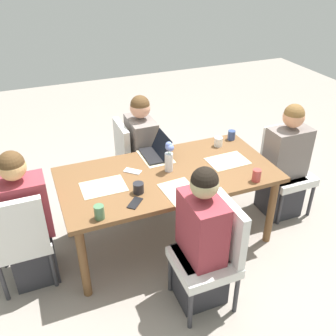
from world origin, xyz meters
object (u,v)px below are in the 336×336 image
object	(u,v)px
coffee_mug_near_left	(218,142)
coffee_mug_near_right	(257,175)
chair_head_left_left_near	(284,165)
person_head_right_left_mid	(27,226)
coffee_mug_centre_left	(231,135)
person_far_left_far	(201,245)
laptop_near_right_near	(157,152)
chair_near_right_near	(134,158)
flower_vase	(169,155)
dining_table	(168,181)
coffee_mug_far_left	(138,188)
coffee_mug_centre_right	(99,212)
person_near_right_near	(142,157)
phone_black	(135,203)
phone_silver	(133,171)
chair_head_right_left_mid	(20,236)
chair_far_left_far	(213,251)
person_head_left_left_near	(284,168)

from	to	relation	value
coffee_mug_near_left	coffee_mug_near_right	distance (m)	0.68
chair_head_left_left_near	person_head_right_left_mid	world-z (taller)	person_head_right_left_mid
person_head_right_left_mid	coffee_mug_centre_left	world-z (taller)	person_head_right_left_mid
person_far_left_far	laptop_near_right_near	distance (m)	1.08
chair_near_right_near	person_far_left_far	bearing A→B (deg)	91.87
chair_near_right_near	flower_vase	world-z (taller)	flower_vase
dining_table	coffee_mug_far_left	size ratio (longest dim) A/B	21.46
chair_near_right_near	coffee_mug_centre_left	size ratio (longest dim) A/B	9.49
dining_table	coffee_mug_centre_right	size ratio (longest dim) A/B	17.13
person_head_right_left_mid	coffee_mug_centre_left	xyz separation A→B (m)	(-2.05, -0.37, 0.25)
chair_near_right_near	coffee_mug_far_left	distance (m)	1.02
person_near_right_near	laptop_near_right_near	distance (m)	0.46
coffee_mug_near_left	coffee_mug_far_left	distance (m)	1.08
phone_black	phone_silver	bearing A→B (deg)	-152.38
person_far_left_far	flower_vase	xyz separation A→B (m)	(-0.06, -0.76, 0.36)
coffee_mug_centre_right	coffee_mug_far_left	xyz separation A→B (m)	(-0.36, -0.21, -0.01)
person_head_right_left_mid	coffee_mug_far_left	xyz separation A→B (m)	(-0.88, 0.17, 0.25)
person_head_right_left_mid	coffee_mug_centre_right	distance (m)	0.69
chair_head_right_left_mid	coffee_mug_near_left	size ratio (longest dim) A/B	9.97
phone_black	flower_vase	bearing A→B (deg)	172.28
coffee_mug_far_left	phone_black	size ratio (longest dim) A/B	0.58
coffee_mug_centre_right	phone_black	bearing A→B (deg)	-165.56
chair_head_right_left_mid	coffee_mug_far_left	world-z (taller)	chair_head_right_left_mid
chair_head_left_left_near	coffee_mug_centre_left	bearing A→B (deg)	-34.73
person_far_left_far	phone_black	world-z (taller)	person_far_left_far
person_head_right_left_mid	chair_near_right_near	xyz separation A→B (m)	(-1.13, -0.78, -0.03)
laptop_near_right_near	flower_vase	bearing A→B (deg)	90.92
coffee_mug_centre_right	phone_silver	distance (m)	0.67
laptop_near_right_near	phone_black	xyz separation A→B (m)	(0.42, 0.64, -0.04)
laptop_near_right_near	coffee_mug_near_left	bearing A→B (deg)	176.47
chair_near_right_near	coffee_mug_near_left	bearing A→B (deg)	146.29
person_near_right_near	coffee_mug_centre_right	xyz separation A→B (m)	(0.69, 1.10, 0.26)
dining_table	chair_far_left_far	size ratio (longest dim) A/B	2.08
chair_head_right_left_mid	person_near_right_near	bearing A→B (deg)	-147.88
coffee_mug_centre_right	person_near_right_near	bearing A→B (deg)	-121.97
person_head_right_left_mid	laptop_near_right_near	xyz separation A→B (m)	(-1.23, -0.33, 0.25)
dining_table	flower_vase	size ratio (longest dim) A/B	6.68
coffee_mug_near_left	coffee_mug_far_left	world-z (taller)	coffee_mug_near_left
chair_near_right_near	chair_far_left_far	bearing A→B (deg)	94.54
person_near_right_near	flower_vase	xyz separation A→B (m)	(-0.03, 0.68, 0.36)
person_near_right_near	chair_head_left_left_near	bearing A→B (deg)	152.87
person_head_left_left_near	laptop_near_right_near	bearing A→B (deg)	-16.30
coffee_mug_centre_left	coffee_mug_far_left	xyz separation A→B (m)	(1.17, 0.55, -0.00)
person_far_left_far	laptop_near_right_near	xyz separation A→B (m)	(-0.05, -1.05, 0.25)
chair_far_left_far	coffee_mug_centre_right	distance (m)	0.88
person_head_right_left_mid	chair_head_left_left_near	bearing A→B (deg)	-178.78
coffee_mug_near_right	phone_black	size ratio (longest dim) A/B	0.72
person_head_left_left_near	flower_vase	world-z (taller)	person_head_left_left_near
chair_head_left_left_near	coffee_mug_near_right	world-z (taller)	chair_head_left_left_near
person_head_left_left_near	chair_far_left_far	world-z (taller)	person_head_left_left_near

